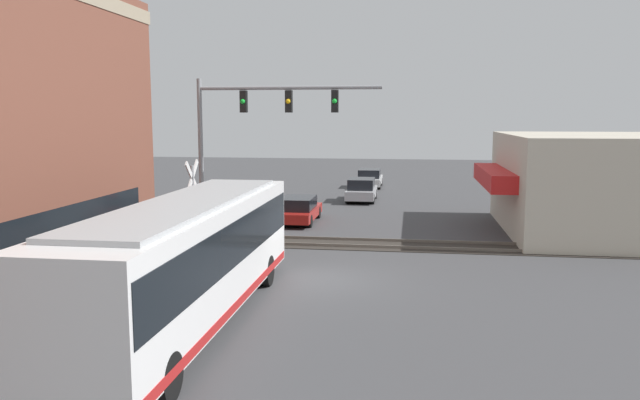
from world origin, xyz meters
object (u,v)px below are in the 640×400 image
(city_bus, at_px, (189,257))
(pedestrian_at_crossing, at_px, (197,237))
(parked_car_white, at_px, (370,179))
(parked_car_silver, at_px, (361,191))
(crossing_signal, at_px, (193,198))
(parked_car_red, at_px, (299,210))

(city_bus, distance_m, pedestrian_at_crossing, 7.85)
(parked_car_white, bearing_deg, pedestrian_at_crossing, 168.86)
(parked_car_silver, height_order, pedestrian_at_crossing, pedestrian_at_crossing)
(city_bus, xyz_separation_m, pedestrian_at_crossing, (7.40, 2.41, -0.97))
(parked_car_silver, bearing_deg, city_bus, 174.02)
(pedestrian_at_crossing, bearing_deg, crossing_signal, 29.45)
(parked_car_white, relative_size, pedestrian_at_crossing, 2.59)
(city_bus, xyz_separation_m, parked_car_white, (32.87, -2.60, -1.19))
(city_bus, bearing_deg, parked_car_red, -0.00)
(parked_car_silver, bearing_deg, parked_car_red, 163.24)
(city_bus, bearing_deg, parked_car_silver, -5.98)
(crossing_signal, xyz_separation_m, parked_car_white, (24.77, -5.40, -1.63))
(pedestrian_at_crossing, bearing_deg, city_bus, -161.94)
(parked_car_silver, relative_size, parked_car_white, 0.94)
(city_bus, xyz_separation_m, parked_car_red, (16.20, -0.00, -1.22))
(parked_car_red, distance_m, parked_car_silver, 9.02)
(crossing_signal, distance_m, parked_car_white, 25.41)
(crossing_signal, distance_m, parked_car_silver, 17.66)
(parked_car_white, distance_m, pedestrian_at_crossing, 25.95)
(parked_car_silver, relative_size, pedestrian_at_crossing, 2.45)
(crossing_signal, distance_m, pedestrian_at_crossing, 1.62)
(crossing_signal, xyz_separation_m, pedestrian_at_crossing, (-0.69, -0.39, -1.42))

